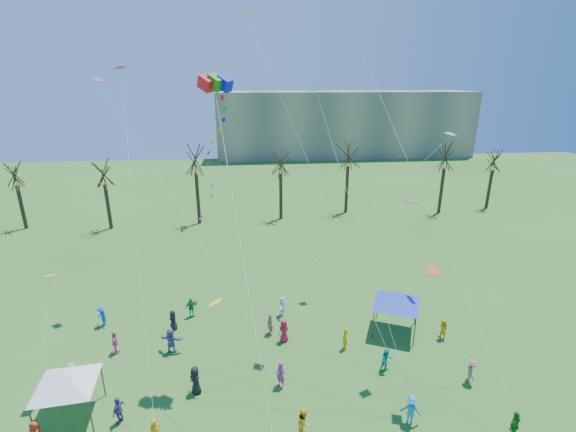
{
  "coord_description": "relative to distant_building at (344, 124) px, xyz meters",
  "views": [
    {
      "loc": [
        -1.46,
        -14.69,
        17.8
      ],
      "look_at": [
        0.55,
        5.0,
        11.0
      ],
      "focal_mm": 25.0,
      "sensor_mm": 36.0,
      "label": 1
    }
  ],
  "objects": [
    {
      "name": "small_kites_aloft",
      "position": [
        -21.7,
        -71.32,
        5.8
      ],
      "size": [
        25.85,
        18.5,
        31.47
      ],
      "color": "#FFB40D",
      "rests_on": "ground"
    },
    {
      "name": "bare_tree_row",
      "position": [
        -18.73,
        -45.89,
        -0.63
      ],
      "size": [
        67.15,
        8.71,
        10.37
      ],
      "color": "black",
      "rests_on": "ground"
    },
    {
      "name": "distant_building",
      "position": [
        0.0,
        0.0,
        0.0
      ],
      "size": [
        60.0,
        14.0,
        15.0
      ],
      "primitive_type": "cube",
      "color": "gray",
      "rests_on": "ground"
    },
    {
      "name": "festival_crowd",
      "position": [
        -24.0,
        -75.2,
        -6.66
      ],
      "size": [
        25.86,
        13.99,
        1.83
      ],
      "color": "red",
      "rests_on": "ground"
    },
    {
      "name": "big_box_kite",
      "position": [
        -25.07,
        -74.91,
        6.06
      ],
      "size": [
        2.28,
        6.13,
        18.4
      ],
      "color": "red",
      "rests_on": "ground"
    },
    {
      "name": "canopy_tent_blue",
      "position": [
        -13.01,
        -72.16,
        -4.72
      ],
      "size": [
        3.98,
        3.98,
        3.28
      ],
      "color": "#3F3F44",
      "rests_on": "ground"
    },
    {
      "name": "canopy_tent_white",
      "position": [
        -33.53,
        -78.17,
        -4.81
      ],
      "size": [
        4.22,
        4.22,
        3.18
      ],
      "color": "#3F3F44",
      "rests_on": "ground"
    }
  ]
}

